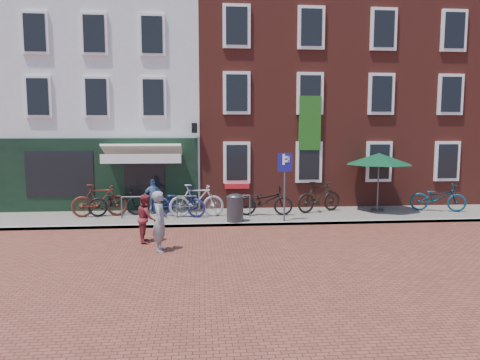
{
  "coord_description": "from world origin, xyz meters",
  "views": [
    {
      "loc": [
        -0.98,
        -15.1,
        3.34
      ],
      "look_at": [
        0.44,
        0.75,
        1.53
      ],
      "focal_mm": 33.31,
      "sensor_mm": 36.0,
      "label": 1
    }
  ],
  "objects": [
    {
      "name": "building_brick_right",
      "position": [
        8.0,
        7.0,
        5.0
      ],
      "size": [
        6.0,
        8.0,
        10.0
      ],
      "primitive_type": "cube",
      "color": "maroon",
      "rests_on": "ground"
    },
    {
      "name": "bicycle_2",
      "position": [
        -1.8,
        1.45,
        0.65
      ],
      "size": [
        2.23,
        1.39,
        1.1
      ],
      "primitive_type": "imported",
      "rotation": [
        0.0,
        0.0,
        1.23
      ],
      "color": "#181A53",
      "rests_on": "sidewalk"
    },
    {
      "name": "sidewalk",
      "position": [
        1.0,
        1.5,
        0.05
      ],
      "size": [
        24.0,
        3.0,
        0.1
      ],
      "primitive_type": "cube",
      "color": "slate",
      "rests_on": "ground"
    },
    {
      "name": "bicycle_5",
      "position": [
        3.68,
        1.88,
        0.71
      ],
      "size": [
        2.11,
        1.3,
        1.23
      ],
      "primitive_type": "imported",
      "rotation": [
        0.0,
        0.0,
        1.96
      ],
      "color": "black",
      "rests_on": "sidewalk"
    },
    {
      "name": "bicycle_1",
      "position": [
        -4.74,
        1.69,
        0.71
      ],
      "size": [
        2.11,
        0.89,
        1.23
      ],
      "primitive_type": "imported",
      "rotation": [
        0.0,
        0.0,
        1.73
      ],
      "color": "#4F1D14",
      "rests_on": "sidewalk"
    },
    {
      "name": "litter_bin",
      "position": [
        0.22,
        0.3,
        0.65
      ],
      "size": [
        0.58,
        0.58,
        1.07
      ],
      "color": "#3C3C3E",
      "rests_on": "sidewalk"
    },
    {
      "name": "cafe_person",
      "position": [
        -2.8,
        2.05,
        0.78
      ],
      "size": [
        0.85,
        0.54,
        1.35
      ],
      "primitive_type": "imported",
      "rotation": [
        0.0,
        0.0,
        3.43
      ],
      "color": "#5781AD",
      "rests_on": "sidewalk"
    },
    {
      "name": "building_brick_mid",
      "position": [
        2.0,
        7.0,
        5.0
      ],
      "size": [
        6.0,
        8.0,
        10.0
      ],
      "primitive_type": "cube",
      "color": "maroon",
      "rests_on": "ground"
    },
    {
      "name": "bicycle_4",
      "position": [
        1.45,
        1.41,
        0.65
      ],
      "size": [
        2.16,
        0.91,
        1.1
      ],
      "primitive_type": "imported",
      "rotation": [
        0.0,
        0.0,
        1.49
      ],
      "color": "black",
      "rests_on": "sidewalk"
    },
    {
      "name": "parking_sign",
      "position": [
        1.97,
        0.24,
        1.76
      ],
      "size": [
        0.5,
        0.08,
        2.43
      ],
      "color": "#4C4C4F",
      "rests_on": "sidewalk"
    },
    {
      "name": "parasol",
      "position": [
        6.04,
        1.84,
        2.28
      ],
      "size": [
        2.62,
        2.62,
        2.42
      ],
      "color": "#4C4C4F",
      "rests_on": "sidewalk"
    },
    {
      "name": "ground",
      "position": [
        0.0,
        0.0,
        0.0
      ],
      "size": [
        80.0,
        80.0,
        0.0
      ],
      "primitive_type": "plane",
      "color": "brown"
    },
    {
      "name": "boy",
      "position": [
        -2.6,
        -1.89,
        0.72
      ],
      "size": [
        0.63,
        0.76,
        1.44
      ],
      "primitive_type": "imported",
      "rotation": [
        0.0,
        0.0,
        1.7
      ],
      "color": "maroon",
      "rests_on": "ground"
    },
    {
      "name": "building_stucco",
      "position": [
        -5.0,
        7.0,
        4.5
      ],
      "size": [
        8.0,
        8.0,
        9.0
      ],
      "primitive_type": "cube",
      "color": "silver",
      "rests_on": "ground"
    },
    {
      "name": "bicycle_6",
      "position": [
        8.44,
        1.64,
        0.65
      ],
      "size": [
        2.23,
        1.35,
        1.1
      ],
      "primitive_type": "imported",
      "rotation": [
        0.0,
        0.0,
        1.25
      ],
      "color": "#073A4C",
      "rests_on": "sidewalk"
    },
    {
      "name": "bicycle_3",
      "position": [
        -1.13,
        1.33,
        0.71
      ],
      "size": [
        2.07,
        0.68,
        1.23
      ],
      "primitive_type": "imported",
      "rotation": [
        0.0,
        0.0,
        1.62
      ],
      "color": "#A5A6A8",
      "rests_on": "sidewalk"
    },
    {
      "name": "woman",
      "position": [
        -2.1,
        -2.96,
        0.84
      ],
      "size": [
        0.42,
        0.62,
        1.68
      ],
      "primitive_type": "imported",
      "rotation": [
        0.0,
        0.0,
        1.54
      ],
      "color": "gray",
      "rests_on": "ground"
    },
    {
      "name": "bicycle_0",
      "position": [
        -4.13,
        1.79,
        0.65
      ],
      "size": [
        2.19,
        1.06,
        1.1
      ],
      "primitive_type": "imported",
      "rotation": [
        0.0,
        0.0,
        1.73
      ],
      "color": "black",
      "rests_on": "sidewalk"
    }
  ]
}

